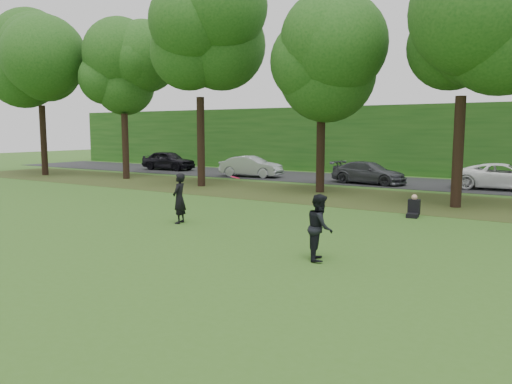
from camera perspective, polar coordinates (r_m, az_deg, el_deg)
ground at (r=12.99m, az=-6.96°, el=-7.35°), size 120.00×120.00×0.00m
leaf_litter at (r=24.30m, az=12.83°, el=-0.70°), size 60.00×7.00×0.01m
street at (r=31.90m, az=17.66°, el=0.98°), size 70.00×7.00×0.02m
far_hedge at (r=37.58m, az=20.15°, el=5.56°), size 70.00×3.00×5.00m
player_left at (r=17.48m, az=-8.76°, el=-0.73°), size 0.58×0.73×1.75m
player_right at (r=12.52m, az=7.32°, el=-4.01°), size 0.90×0.99×1.66m
parked_cars at (r=31.51m, az=12.76°, el=2.38°), size 40.08×3.59×1.54m
frisbee at (r=14.34m, az=-2.40°, el=1.66°), size 0.31×0.31×0.12m
seated_person at (r=19.61m, az=17.57°, el=-1.79°), size 0.49×0.77×0.83m
tree_line at (r=24.57m, az=12.52°, el=17.76°), size 55.30×7.90×12.31m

